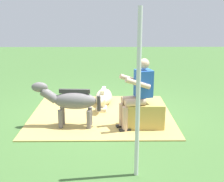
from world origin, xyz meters
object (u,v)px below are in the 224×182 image
(person_seated, at_px, (138,91))
(pony_standing, at_px, (70,101))
(hay_bale, at_px, (145,115))
(tent_pole_left, at_px, (138,97))
(pony_lying, at_px, (103,98))

(person_seated, distance_m, pony_standing, 1.32)
(person_seated, bearing_deg, hay_bale, -168.52)
(hay_bale, xyz_separation_m, tent_pole_left, (0.32, 1.70, 0.91))
(person_seated, relative_size, pony_lying, 1.03)
(pony_lying, xyz_separation_m, tent_pole_left, (-0.53, 3.09, 0.97))
(pony_lying, bearing_deg, hay_bale, 121.50)
(pony_standing, relative_size, tent_pole_left, 0.58)
(pony_lying, distance_m, tent_pole_left, 3.28)
(pony_standing, relative_size, pony_lying, 1.00)
(person_seated, relative_size, pony_standing, 1.03)
(hay_bale, bearing_deg, person_seated, 11.48)
(pony_standing, distance_m, pony_lying, 1.53)
(tent_pole_left, bearing_deg, pony_standing, -56.69)
(pony_standing, bearing_deg, person_seated, 177.03)
(person_seated, height_order, pony_lying, person_seated)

